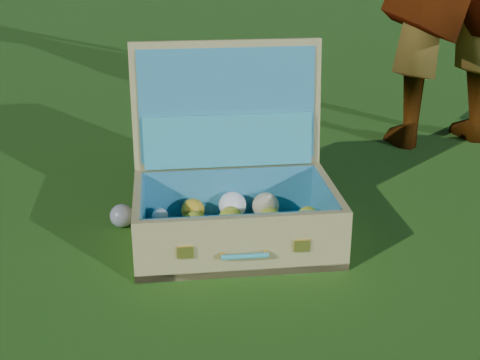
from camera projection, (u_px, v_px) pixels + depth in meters
name	position (u px, v px, depth m)	size (l,w,h in m)	color
ground	(285.00, 253.00, 1.78)	(60.00, 60.00, 0.00)	#215114
stray_ball	(122.00, 216.00, 1.92)	(0.07, 0.07, 0.07)	#467BB8
suitcase	(232.00, 185.00, 1.84)	(0.64, 0.56, 0.52)	tan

